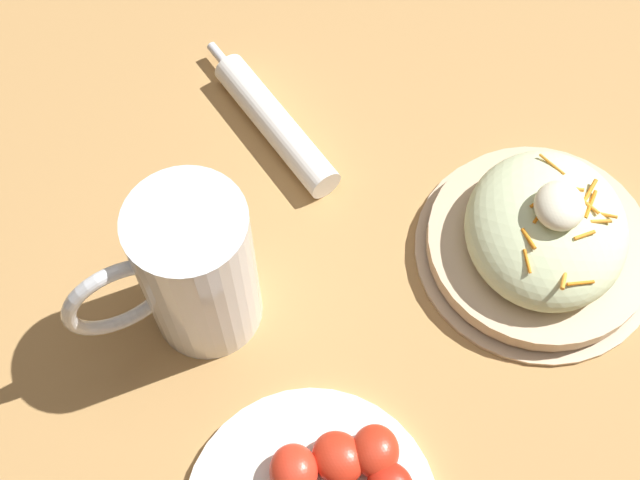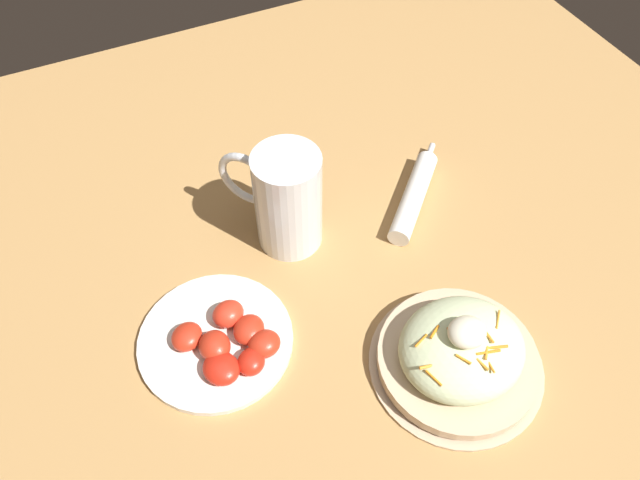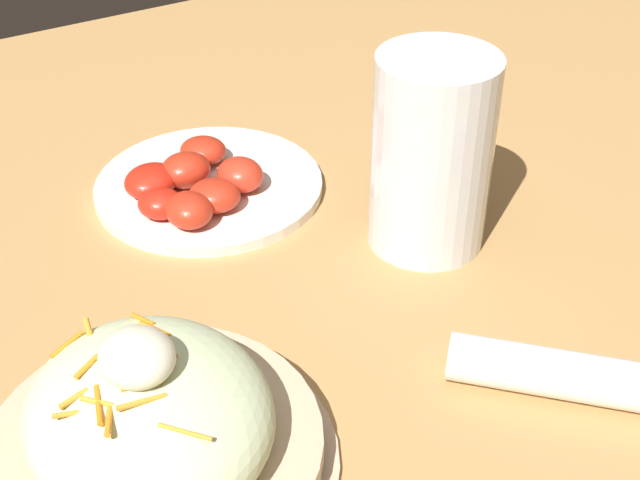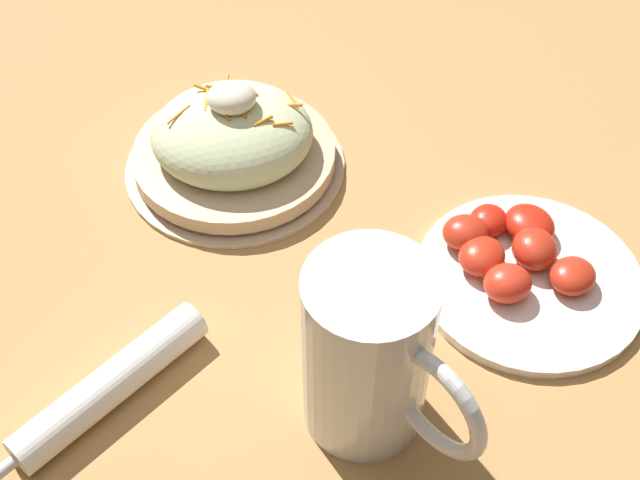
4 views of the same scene
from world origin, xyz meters
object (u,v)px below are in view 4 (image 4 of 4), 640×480
at_px(tomato_plate, 522,266).
at_px(beer_mug, 369,362).
at_px(napkin_roll, 109,386).
at_px(salad_plate, 233,143).

bearing_deg(tomato_plate, beer_mug, 41.33).
bearing_deg(tomato_plate, napkin_roll, 17.42).
bearing_deg(tomato_plate, salad_plate, -30.45).
height_order(salad_plate, napkin_roll, salad_plate).
distance_m(beer_mug, tomato_plate, 0.22).
xyz_separation_m(beer_mug, tomato_plate, (-0.16, -0.14, -0.06)).
bearing_deg(salad_plate, napkin_roll, 70.68).
height_order(salad_plate, tomato_plate, salad_plate).
xyz_separation_m(salad_plate, tomato_plate, (-0.27, 0.16, -0.02)).
relative_size(beer_mug, tomato_plate, 0.79).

